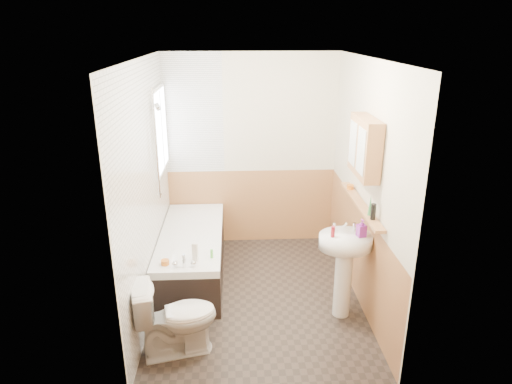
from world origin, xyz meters
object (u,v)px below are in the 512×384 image
(bathtub, at_px, (192,253))
(pine_shelf, at_px, (360,205))
(sink, at_px, (344,259))
(medicine_cabinet, at_px, (365,147))
(toilet, at_px, (176,317))

(bathtub, relative_size, pine_shelf, 1.35)
(sink, relative_size, pine_shelf, 0.76)
(bathtub, height_order, medicine_cabinet, medicine_cabinet)
(bathtub, bearing_deg, toilet, -91.28)
(sink, xyz_separation_m, pine_shelf, (0.20, 0.28, 0.45))
(bathtub, xyz_separation_m, sink, (1.57, -0.86, 0.35))
(sink, bearing_deg, medicine_cabinet, 53.02)
(bathtub, bearing_deg, pine_shelf, -18.13)
(toilet, bearing_deg, sink, -86.11)
(toilet, bearing_deg, bathtub, -14.29)
(toilet, distance_m, pine_shelf, 2.09)
(bathtub, xyz_separation_m, medicine_cabinet, (1.74, -0.65, 1.42))
(sink, distance_m, pine_shelf, 0.57)
(bathtub, height_order, pine_shelf, pine_shelf)
(medicine_cabinet, bearing_deg, toilet, -158.49)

